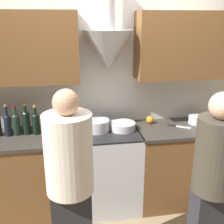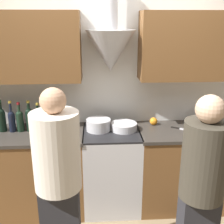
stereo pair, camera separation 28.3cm
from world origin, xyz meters
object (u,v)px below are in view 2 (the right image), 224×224
(wine_bottle_7, at_px, (39,120))
(person_foreground_left, at_px, (59,183))
(orange_fruit, at_px, (154,121))
(mixing_bowl, at_px, (124,126))
(wine_bottle_4, at_px, (12,120))
(person_foreground_right, at_px, (200,196))
(wine_bottle_3, at_px, (2,119))
(wine_bottle_6, at_px, (29,118))
(wine_bottle_5, at_px, (20,120))
(stock_pot, at_px, (98,125))
(saucepan, at_px, (201,123))
(stove_range, at_px, (111,169))

(wine_bottle_7, relative_size, person_foreground_left, 0.19)
(orange_fruit, bearing_deg, mixing_bowl, -158.85)
(wine_bottle_4, xyz_separation_m, person_foreground_left, (0.60, -1.00, -0.16))
(person_foreground_right, bearing_deg, mixing_bowl, 108.54)
(wine_bottle_3, bearing_deg, wine_bottle_6, -0.33)
(wine_bottle_5, xyz_separation_m, person_foreground_right, (1.51, -1.25, -0.15))
(person_foreground_right, bearing_deg, stock_pot, 119.06)
(stock_pot, bearing_deg, wine_bottle_3, 178.11)
(stock_pot, relative_size, mixing_bowl, 0.94)
(stock_pot, xyz_separation_m, person_foreground_right, (0.68, -1.22, -0.08))
(wine_bottle_7, height_order, person_foreground_right, person_foreground_right)
(mixing_bowl, height_order, person_foreground_left, person_foreground_left)
(wine_bottle_6, relative_size, person_foreground_left, 0.20)
(wine_bottle_4, distance_m, person_foreground_right, 2.03)
(mixing_bowl, relative_size, saucepan, 1.63)
(mixing_bowl, distance_m, person_foreground_left, 1.14)
(wine_bottle_3, height_order, wine_bottle_4, wine_bottle_3)
(stove_range, xyz_separation_m, orange_fruit, (0.49, 0.16, 0.50))
(wine_bottle_3, relative_size, person_foreground_left, 0.21)
(saucepan, distance_m, person_foreground_right, 1.34)
(stove_range, bearing_deg, wine_bottle_5, 176.21)
(wine_bottle_3, height_order, orange_fruit, wine_bottle_3)
(stock_pot, relative_size, saucepan, 1.53)
(wine_bottle_3, bearing_deg, stove_range, -3.70)
(orange_fruit, bearing_deg, wine_bottle_3, -176.99)
(wine_bottle_6, relative_size, saucepan, 1.94)
(wine_bottle_4, relative_size, person_foreground_right, 0.21)
(orange_fruit, xyz_separation_m, person_foreground_right, (0.05, -1.34, -0.06))
(wine_bottle_6, distance_m, orange_fruit, 1.37)
(mixing_bowl, distance_m, person_foreground_right, 1.28)
(wine_bottle_4, distance_m, stock_pot, 0.92)
(wine_bottle_4, relative_size, wine_bottle_5, 1.05)
(wine_bottle_6, distance_m, person_foreground_right, 1.90)
(stock_pot, relative_size, orange_fruit, 3.02)
(stove_range, height_order, orange_fruit, orange_fruit)
(wine_bottle_3, relative_size, person_foreground_right, 0.21)
(wine_bottle_3, distance_m, person_foreground_right, 2.12)
(wine_bottle_4, bearing_deg, wine_bottle_5, 3.87)
(wine_bottle_5, height_order, mixing_bowl, wine_bottle_5)
(wine_bottle_4, bearing_deg, person_foreground_right, -37.86)
(wine_bottle_7, distance_m, saucepan, 1.78)
(stove_range, distance_m, stock_pot, 0.54)
(wine_bottle_3, distance_m, stock_pot, 1.03)
(person_foreground_right, bearing_deg, wine_bottle_3, 143.55)
(wine_bottle_3, bearing_deg, person_foreground_left, -55.24)
(stove_range, distance_m, person_foreground_left, 1.13)
(wine_bottle_6, height_order, person_foreground_right, person_foreground_right)
(person_foreground_left, bearing_deg, orange_fruit, 49.63)
(stove_range, distance_m, person_foreground_right, 1.37)
(wine_bottle_3, height_order, mixing_bowl, wine_bottle_3)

